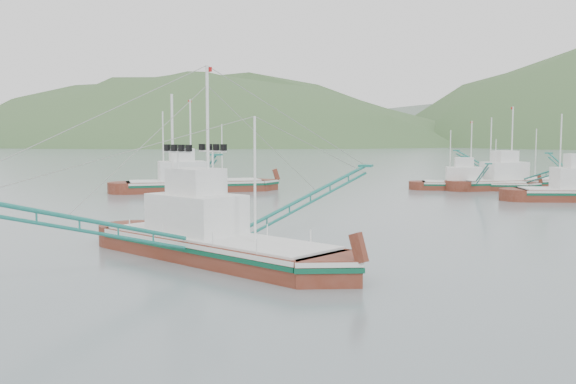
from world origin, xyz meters
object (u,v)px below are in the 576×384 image
(bg_boat_left, at_px, (195,171))
(bg_boat_extra, at_px, (514,170))
(bg_boat_far, at_px, (473,178))
(main_boat, at_px, (213,217))

(bg_boat_left, bearing_deg, bg_boat_extra, -11.12)
(bg_boat_far, bearing_deg, bg_boat_left, -167.34)
(bg_boat_left, height_order, bg_boat_extra, bg_boat_left)
(bg_boat_far, xyz_separation_m, bg_boat_left, (-31.42, -12.31, 1.03))
(main_boat, relative_size, bg_boat_far, 1.18)
(bg_boat_far, distance_m, bg_boat_left, 33.76)
(bg_boat_extra, bearing_deg, bg_boat_left, 168.59)
(bg_boat_left, bearing_deg, main_boat, -96.56)
(bg_boat_far, height_order, bg_boat_left, bg_boat_left)
(bg_boat_far, relative_size, bg_boat_left, 0.85)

